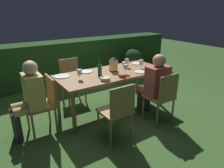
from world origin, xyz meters
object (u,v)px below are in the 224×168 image
Objects in this scene: wine_glass_b at (141,62)px; bowl_olives at (152,68)px; chair_side_left_a at (118,110)px; dining_table at (112,75)px; plate_c at (140,72)px; plate_b at (137,63)px; wine_glass_d at (127,61)px; lantern_centerpiece at (113,63)px; bowl_bread at (105,79)px; wine_glass_a at (79,73)px; chair_side_left_b at (162,96)px; person_in_mustard at (29,96)px; potted_plant_by_hedge at (132,60)px; chair_side_right_a at (72,78)px; chair_head_near at (44,102)px; green_bottle_on_table at (100,70)px; plate_d at (86,72)px; bowl_dip at (125,63)px; wine_glass_c at (126,67)px; person_in_rust at (154,83)px; bowl_salad at (123,75)px; plate_a at (62,76)px.

wine_glass_b reaches higher than bowl_olives.
dining_table is at bearing 61.51° from chair_side_left_a.
plate_b is at bearing 54.39° from plate_c.
wine_glass_d is 0.84× the size of plate_c.
lantern_centerpiece reaches higher than plate_b.
plate_b is at bearing 24.80° from bowl_bread.
plate_b is (1.41, 0.24, -0.11)m from wine_glass_a.
person_in_mustard is (-1.88, 0.82, 0.15)m from chair_side_left_b.
potted_plant_by_hedge is at bearing 54.58° from plate_c.
chair_side_left_b is at bearing -61.51° from chair_side_right_a.
plate_c is at bearing -125.42° from potted_plant_by_hedge.
chair_side_right_a is 1.62m from bowl_olives.
wine_glass_b is 1.06× the size of bowl_bread.
chair_side_left_b is 3.92× the size of plate_b.
plate_c is at bearing -9.25° from chair_head_near.
green_bottle_on_table is at bearing 179.17° from wine_glass_b.
dining_table is at bearing -36.08° from plate_d.
plate_c is at bearing -8.29° from person_in_mustard.
chair_side_left_b reaches higher than bowl_dip.
wine_glass_c is at bearing -166.22° from wine_glass_b.
lantern_centerpiece is 1.16× the size of plate_d.
wine_glass_a is 1.24m from wine_glass_b.
bowl_bread is (-1.06, -0.05, -0.00)m from bowl_olives.
lantern_centerpiece is (0.51, -0.77, 0.41)m from chair_side_right_a.
person_in_mustard is at bearing 175.85° from green_bottle_on_table.
green_bottle_on_table is (0.15, 0.74, 0.37)m from chair_side_left_a.
green_bottle_on_table is at bearing -164.73° from wine_glass_d.
potted_plant_by_hedge is at bearing 30.05° from plate_d.
bowl_dip is at bearing 86.65° from person_in_rust.
chair_head_near is 3.81× the size of plate_d.
lantern_centerpiece is at bearing 113.85° from chair_side_left_b.
bowl_dip reaches higher than bowl_bread.
chair_side_left_a is 1.15× the size of potted_plant_by_hedge.
dining_table is 0.51m from plate_c.
person_in_mustard reaches higher than wine_glass_d.
green_bottle_on_table is 0.39m from bowl_salad.
lantern_centerpiece is 0.50m from plate_c.
lantern_centerpiece is 1.19× the size of plate_b.
green_bottle_on_table is at bearing -77.66° from plate_d.
potted_plant_by_hedge reaches higher than dining_table.
plate_b is at bearing -1.98° from plate_a.
wine_glass_d is 0.37m from plate_b.
chair_side_left_a is at bearing -93.54° from plate_d.
dining_table is at bearing 42.41° from bowl_bread.
green_bottle_on_table reaches higher than chair_head_near.
plate_c is at bearing -13.67° from wine_glass_c.
lantern_centerpiece reaches higher than wine_glass_b.
plate_b is at bearing 5.79° from chair_head_near.
plate_d is 2.35m from potted_plant_by_hedge.
wine_glass_b is at bearing -14.87° from lantern_centerpiece.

